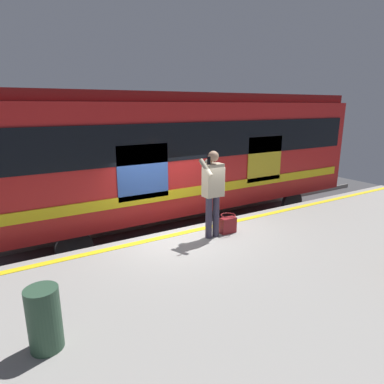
{
  "coord_description": "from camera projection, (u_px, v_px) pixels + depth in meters",
  "views": [
    {
      "loc": [
        3.38,
        6.21,
        3.7
      ],
      "look_at": [
        -0.2,
        0.3,
        1.89
      ],
      "focal_mm": 30.97,
      "sensor_mm": 36.0,
      "label": 1
    }
  ],
  "objects": [
    {
      "name": "track_rail_far",
      "position": [
        133.0,
        227.0,
        10.14
      ],
      "size": [
        21.18,
        0.08,
        0.16
      ],
      "primitive_type": "cube",
      "color": "slate",
      "rests_on": "ground"
    },
    {
      "name": "train_carriage",
      "position": [
        183.0,
        149.0,
        9.62
      ],
      "size": [
        10.65,
        2.89,
        3.85
      ],
      "color": "red",
      "rests_on": "ground"
    },
    {
      "name": "trash_bin",
      "position": [
        44.0,
        319.0,
        3.73
      ],
      "size": [
        0.37,
        0.37,
        0.76
      ],
      "primitive_type": "cylinder",
      "color": "#2D4C38",
      "rests_on": "platform"
    },
    {
      "name": "safety_line",
      "position": [
        184.0,
        233.0,
        7.27
      ],
      "size": [
        15.97,
        0.16,
        0.01
      ],
      "primitive_type": "cube",
      "color": "yellow",
      "rests_on": "platform"
    },
    {
      "name": "platform",
      "position": [
        247.0,
        300.0,
        5.62
      ],
      "size": [
        16.29,
        4.9,
        0.99
      ],
      "primitive_type": "cube",
      "color": "gray",
      "rests_on": "ground"
    },
    {
      "name": "ground_plane",
      "position": [
        178.0,
        268.0,
        7.77
      ],
      "size": [
        24.5,
        24.5,
        0.0
      ],
      "primitive_type": "plane",
      "color": "#3D3D3F"
    },
    {
      "name": "track_rail_near",
      "position": [
        152.0,
        243.0,
        8.95
      ],
      "size": [
        21.18,
        0.08,
        0.16
      ],
      "primitive_type": "cube",
      "color": "slate",
      "rests_on": "ground"
    },
    {
      "name": "passenger",
      "position": [
        213.0,
        187.0,
        6.79
      ],
      "size": [
        0.57,
        0.55,
        1.83
      ],
      "color": "#383347",
      "rests_on": "platform"
    },
    {
      "name": "handbag",
      "position": [
        228.0,
        224.0,
        7.23
      ],
      "size": [
        0.36,
        0.33,
        0.41
      ],
      "color": "maroon",
      "rests_on": "platform"
    }
  ]
}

